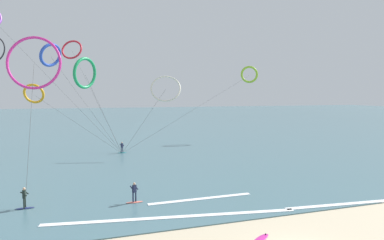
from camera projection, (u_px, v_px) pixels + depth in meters
sea_water at (125, 119)px, 118.10m from camera, size 400.00×200.00×0.08m
surfer_teal at (122, 148)px, 48.69m from camera, size 1.40×0.71×1.70m
surfer_navy at (25, 199)px, 24.94m from camera, size 1.40×0.61×1.70m
surfer_coral at (134, 194)px, 26.34m from camera, size 1.40×0.70×1.70m
kite_cobalt at (51, 55)px, 43.07m from camera, size 11.19×3.55×16.02m
kite_crimson at (72, 50)px, 66.70m from camera, size 10.59×24.76×20.61m
kite_ivory at (166, 89)px, 47.38m from camera, size 8.89×4.37×11.96m
kite_magenta at (34, 63)px, 29.60m from camera, size 5.12×6.81×14.54m
kite_lime at (249, 75)px, 63.23m from camera, size 27.63×9.32×14.78m
kite_amber at (34, 94)px, 49.51m from camera, size 14.66×6.68×10.79m
kite_emerald at (85, 73)px, 40.58m from camera, size 6.60×7.86×13.82m
surfboard_spare at (261, 239)px, 19.82m from camera, size 1.87×1.49×0.20m
wave_crest_near at (363, 203)px, 26.31m from camera, size 13.93×1.69×0.12m
wave_crest_mid at (174, 218)px, 23.19m from camera, size 18.47×3.10×0.12m
wave_crest_far at (201, 199)px, 27.25m from camera, size 9.24×0.64×0.12m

